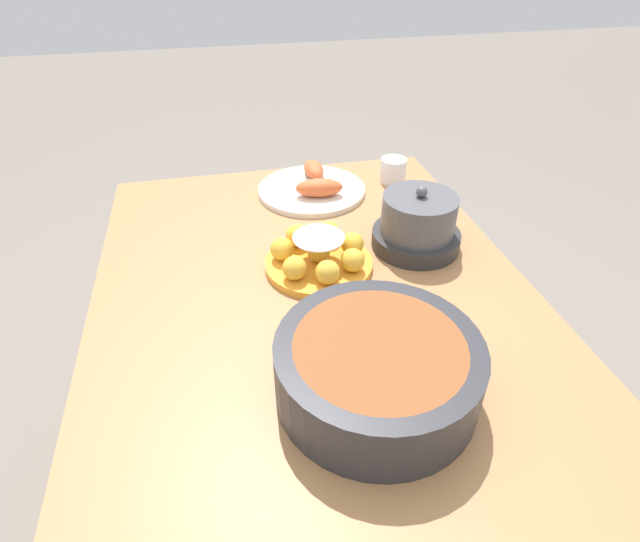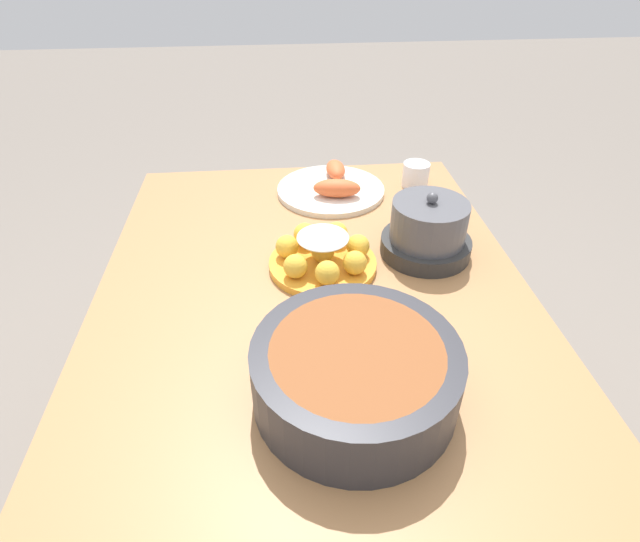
# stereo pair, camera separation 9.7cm
# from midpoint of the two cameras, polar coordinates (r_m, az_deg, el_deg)

# --- Properties ---
(ground_plane) EXTENTS (12.00, 12.00, 0.00)m
(ground_plane) POSITION_cam_midpoint_polar(r_m,az_deg,el_deg) (1.56, -1.87, -26.79)
(ground_plane) COLOR slate
(dining_table) EXTENTS (1.27, 0.85, 0.78)m
(dining_table) POSITION_cam_midpoint_polar(r_m,az_deg,el_deg) (1.01, -2.60, -9.39)
(dining_table) COLOR #A87547
(dining_table) RESTS_ON ground_plane
(cake_plate) EXTENTS (0.22, 0.22, 0.08)m
(cake_plate) POSITION_cam_midpoint_polar(r_m,az_deg,el_deg) (1.03, -2.82, 1.74)
(cake_plate) COLOR gold
(cake_plate) RESTS_ON dining_table
(serving_bowl) EXTENTS (0.31, 0.31, 0.10)m
(serving_bowl) POSITION_cam_midpoint_polar(r_m,az_deg,el_deg) (0.76, 2.92, -11.16)
(serving_bowl) COLOR #2D2D33
(serving_bowl) RESTS_ON dining_table
(sauce_bowl) EXTENTS (0.10, 0.10, 0.03)m
(sauce_bowl) POSITION_cam_midpoint_polar(r_m,az_deg,el_deg) (1.26, 9.69, 7.68)
(sauce_bowl) COLOR beige
(sauce_bowl) RESTS_ON dining_table
(seafood_platter) EXTENTS (0.28, 0.28, 0.06)m
(seafood_platter) POSITION_cam_midpoint_polar(r_m,az_deg,el_deg) (1.33, -2.90, 9.51)
(seafood_platter) COLOR silver
(seafood_platter) RESTS_ON dining_table
(cup_far) EXTENTS (0.07, 0.07, 0.06)m
(cup_far) POSITION_cam_midpoint_polar(r_m,az_deg,el_deg) (1.39, 6.36, 11.32)
(cup_far) COLOR white
(cup_far) RESTS_ON dining_table
(warming_pot) EXTENTS (0.19, 0.19, 0.15)m
(warming_pot) POSITION_cam_midpoint_polar(r_m,az_deg,el_deg) (1.09, 8.61, 5.24)
(warming_pot) COLOR #2D2D2D
(warming_pot) RESTS_ON dining_table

